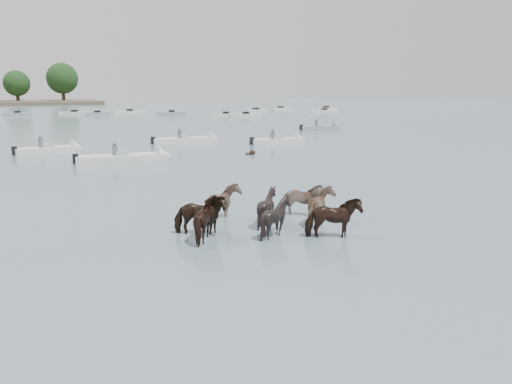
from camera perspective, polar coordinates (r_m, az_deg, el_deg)
name	(u,v)px	position (r m, az deg, el deg)	size (l,w,h in m)	color
ground	(290,232)	(17.26, 3.82, -4.49)	(400.00, 400.00, 0.00)	slate
pony_herd	(265,212)	(17.44, 1.05, -2.27)	(6.25, 5.14, 1.50)	black
swimming_pony	(252,153)	(37.11, -0.49, 4.42)	(0.72, 0.44, 0.44)	black
motorboat_a	(58,150)	(40.96, -21.45, 4.47)	(5.19, 2.47, 1.92)	silver
motorboat_b	(134,158)	(34.56, -13.56, 3.76)	(6.41, 1.95, 1.92)	silver
motorboat_c	(193,140)	(45.50, -7.10, 5.83)	(6.20, 1.62, 1.92)	silver
motorboat_d	(285,141)	(44.42, 3.26, 5.77)	(5.26, 1.91, 1.92)	silver
motorboat_e	(325,128)	(59.27, 7.84, 7.16)	(5.03, 2.65, 1.92)	gray
distant_flotilla	(86,115)	(90.67, -18.64, 8.22)	(105.16, 25.60, 0.93)	gray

